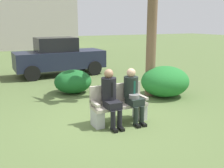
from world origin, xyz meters
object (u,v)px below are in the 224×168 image
at_px(seated_man_right, 133,93).
at_px(shrub_near_bench, 73,82).
at_px(seated_man_left, 110,95).
at_px(shrub_mid_lawn, 165,81).
at_px(park_bench, 119,106).
at_px(parked_car_far, 59,57).

xyz_separation_m(seated_man_right, shrub_near_bench, (-0.47, 3.11, -0.32)).
bearing_deg(seated_man_left, shrub_near_bench, 88.03).
bearing_deg(seated_man_right, shrub_near_bench, 98.62).
height_order(seated_man_left, shrub_mid_lawn, seated_man_left).
distance_m(seated_man_right, shrub_mid_lawn, 2.51).
bearing_deg(seated_man_left, park_bench, 23.63).
relative_size(seated_man_left, shrub_mid_lawn, 0.84).
bearing_deg(parked_car_far, shrub_near_bench, -96.93).
xyz_separation_m(seated_man_left, shrub_near_bench, (0.11, 3.10, -0.34)).
height_order(seated_man_left, seated_man_right, seated_man_left).
xyz_separation_m(seated_man_right, shrub_mid_lawn, (2.05, 1.43, -0.22)).
distance_m(park_bench, seated_man_left, 0.44).
xyz_separation_m(seated_man_left, shrub_mid_lawn, (2.62, 1.42, -0.24)).
distance_m(park_bench, seated_man_right, 0.46).
bearing_deg(shrub_near_bench, seated_man_left, -91.97).
xyz_separation_m(seated_man_left, seated_man_right, (0.58, -0.01, -0.02)).
relative_size(seated_man_left, parked_car_far, 0.33).
bearing_deg(shrub_mid_lawn, parked_car_far, 113.38).
distance_m(seated_man_right, shrub_near_bench, 3.16).
bearing_deg(seated_man_right, seated_man_left, 179.13).
bearing_deg(parked_car_far, seated_man_left, -94.51).
xyz_separation_m(park_bench, shrub_near_bench, (-0.16, 2.98, -0.00)).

